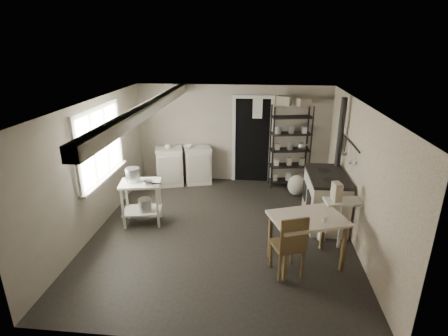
# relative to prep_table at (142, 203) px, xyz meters

# --- Properties ---
(floor) EXTENTS (5.00, 5.00, 0.00)m
(floor) POSITION_rel_prep_table_xyz_m (1.51, -0.15, -0.40)
(floor) COLOR black
(floor) RESTS_ON ground
(ceiling) EXTENTS (5.00, 5.00, 0.00)m
(ceiling) POSITION_rel_prep_table_xyz_m (1.51, -0.15, 1.90)
(ceiling) COLOR silver
(ceiling) RESTS_ON wall_back
(wall_back) EXTENTS (4.50, 0.02, 2.30)m
(wall_back) POSITION_rel_prep_table_xyz_m (1.51, 2.35, 0.75)
(wall_back) COLOR #9F9687
(wall_back) RESTS_ON ground
(wall_front) EXTENTS (4.50, 0.02, 2.30)m
(wall_front) POSITION_rel_prep_table_xyz_m (1.51, -2.65, 0.75)
(wall_front) COLOR #9F9687
(wall_front) RESTS_ON ground
(wall_left) EXTENTS (0.02, 5.00, 2.30)m
(wall_left) POSITION_rel_prep_table_xyz_m (-0.74, -0.15, 0.75)
(wall_left) COLOR #9F9687
(wall_left) RESTS_ON ground
(wall_right) EXTENTS (0.02, 5.00, 2.30)m
(wall_right) POSITION_rel_prep_table_xyz_m (3.76, -0.15, 0.75)
(wall_right) COLOR #9F9687
(wall_right) RESTS_ON ground
(window) EXTENTS (0.12, 1.76, 1.28)m
(window) POSITION_rel_prep_table_xyz_m (-0.71, 0.05, 1.10)
(window) COLOR beige
(window) RESTS_ON wall_left
(doorway) EXTENTS (0.96, 0.10, 2.08)m
(doorway) POSITION_rel_prep_table_xyz_m (1.96, 2.32, 0.60)
(doorway) COLOR beige
(doorway) RESTS_ON ground
(ceiling_beam) EXTENTS (0.18, 5.00, 0.18)m
(ceiling_beam) POSITION_rel_prep_table_xyz_m (0.31, -0.15, 1.80)
(ceiling_beam) COLOR beige
(ceiling_beam) RESTS_ON ceiling
(wallpaper_panel) EXTENTS (0.01, 5.00, 2.30)m
(wallpaper_panel) POSITION_rel_prep_table_xyz_m (3.75, -0.15, 0.75)
(wallpaper_panel) COLOR beige
(wallpaper_panel) RESTS_ON wall_right
(utensil_rail) EXTENTS (0.06, 1.20, 0.44)m
(utensil_rail) POSITION_rel_prep_table_xyz_m (3.70, 0.45, 1.15)
(utensil_rail) COLOR silver
(utensil_rail) RESTS_ON wall_right
(prep_table) EXTENTS (0.80, 0.63, 0.82)m
(prep_table) POSITION_rel_prep_table_xyz_m (0.00, 0.00, 0.00)
(prep_table) COLOR beige
(prep_table) RESTS_ON ground
(stockpot) EXTENTS (0.32, 0.32, 0.27)m
(stockpot) POSITION_rel_prep_table_xyz_m (-0.14, 0.03, 0.54)
(stockpot) COLOR silver
(stockpot) RESTS_ON prep_table
(saucepan) EXTENTS (0.22, 0.22, 0.09)m
(saucepan) POSITION_rel_prep_table_xyz_m (0.18, -0.09, 0.45)
(saucepan) COLOR silver
(saucepan) RESTS_ON prep_table
(bucket) EXTENTS (0.29, 0.29, 0.26)m
(bucket) POSITION_rel_prep_table_xyz_m (0.07, -0.05, -0.02)
(bucket) COLOR silver
(bucket) RESTS_ON prep_table
(base_cabinets) EXTENTS (1.45, 0.92, 0.88)m
(base_cabinets) POSITION_rel_prep_table_xyz_m (0.36, 2.03, 0.06)
(base_cabinets) COLOR beige
(base_cabinets) RESTS_ON ground
(mixing_bowl) EXTENTS (0.32, 0.32, 0.07)m
(mixing_bowl) POSITION_rel_prep_table_xyz_m (0.47, 2.03, 0.56)
(mixing_bowl) COLOR silver
(mixing_bowl) RESTS_ON base_cabinets
(counter_cup) EXTENTS (0.15, 0.15, 0.10)m
(counter_cup) POSITION_rel_prep_table_xyz_m (0.02, 1.91, 0.57)
(counter_cup) COLOR silver
(counter_cup) RESTS_ON base_cabinets
(shelf_rack) EXTENTS (0.95, 0.50, 1.90)m
(shelf_rack) POSITION_rel_prep_table_xyz_m (2.83, 2.11, 0.55)
(shelf_rack) COLOR black
(shelf_rack) RESTS_ON ground
(shelf_jar) EXTENTS (0.10, 0.10, 0.18)m
(shelf_jar) POSITION_rel_prep_table_xyz_m (2.51, 2.10, 0.96)
(shelf_jar) COLOR silver
(shelf_jar) RESTS_ON shelf_rack
(storage_box_a) EXTENTS (0.35, 0.33, 0.20)m
(storage_box_a) POSITION_rel_prep_table_xyz_m (2.64, 2.13, 1.61)
(storage_box_a) COLOR #BCAF97
(storage_box_a) RESTS_ON shelf_rack
(storage_box_b) EXTENTS (0.34, 0.33, 0.17)m
(storage_box_b) POSITION_rel_prep_table_xyz_m (3.04, 2.07, 1.59)
(storage_box_b) COLOR #BCAF97
(storage_box_b) RESTS_ON shelf_rack
(stove) EXTENTS (0.70, 1.23, 0.96)m
(stove) POSITION_rel_prep_table_xyz_m (3.38, 0.37, 0.04)
(stove) COLOR beige
(stove) RESTS_ON ground
(stovepipe) EXTENTS (0.11, 0.11, 1.29)m
(stovepipe) POSITION_rel_prep_table_xyz_m (3.63, 0.86, 1.19)
(stovepipe) COLOR black
(stovepipe) RESTS_ON stove
(side_ledge) EXTENTS (0.59, 0.37, 0.86)m
(side_ledge) POSITION_rel_prep_table_xyz_m (3.46, -0.49, 0.03)
(side_ledge) COLOR beige
(side_ledge) RESTS_ON ground
(oats_box) EXTENTS (0.15, 0.22, 0.29)m
(oats_box) POSITION_rel_prep_table_xyz_m (3.35, -0.49, 0.61)
(oats_box) COLOR #BCAF97
(oats_box) RESTS_ON side_ledge
(work_table) EXTENTS (1.25, 1.06, 0.80)m
(work_table) POSITION_rel_prep_table_xyz_m (2.87, -1.00, -0.02)
(work_table) COLOR beige
(work_table) RESTS_ON ground
(table_cup) EXTENTS (0.12, 0.12, 0.09)m
(table_cup) POSITION_rel_prep_table_xyz_m (3.07, -1.11, 0.40)
(table_cup) COLOR silver
(table_cup) RESTS_ON work_table
(chair) EXTENTS (0.53, 0.54, 0.99)m
(chair) POSITION_rel_prep_table_xyz_m (2.57, -1.24, 0.08)
(chair) COLOR brown
(chair) RESTS_ON ground
(flour_sack) EXTENTS (0.45, 0.41, 0.47)m
(flour_sack) POSITION_rel_prep_table_xyz_m (2.98, 1.56, -0.16)
(flour_sack) COLOR beige
(flour_sack) RESTS_ON ground
(floor_crock) EXTENTS (0.15, 0.15, 0.17)m
(floor_crock) POSITION_rel_prep_table_xyz_m (3.25, -0.27, -0.33)
(floor_crock) COLOR silver
(floor_crock) RESTS_ON ground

